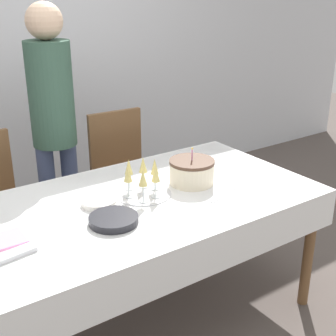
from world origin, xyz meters
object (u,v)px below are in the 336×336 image
at_px(plate_stack_main, 114,220).
at_px(plate_stack_dessert, 99,202).
at_px(champagne_tray, 143,179).
at_px(dining_chair_far_right, 123,174).
at_px(birthday_cake, 192,172).
at_px(person_standing, 53,113).

distance_m(plate_stack_main, plate_stack_dessert, 0.22).
distance_m(champagne_tray, plate_stack_main, 0.35).
height_order(dining_chair_far_right, birthday_cake, same).
bearing_deg(person_standing, dining_chair_far_right, -7.39).
bearing_deg(plate_stack_main, birthday_cake, 15.97).
height_order(champagne_tray, plate_stack_main, champagne_tray).
height_order(plate_stack_main, person_standing, person_standing).
bearing_deg(champagne_tray, plate_stack_dessert, 174.74).
distance_m(dining_chair_far_right, champagne_tray, 0.91).
height_order(birthday_cake, plate_stack_dessert, birthday_cake).
xyz_separation_m(plate_stack_main, person_standing, (0.14, 1.04, 0.26)).
bearing_deg(plate_stack_main, dining_chair_far_right, 58.57).
height_order(birthday_cake, plate_stack_main, birthday_cake).
bearing_deg(person_standing, champagne_tray, -80.90).
xyz_separation_m(birthday_cake, champagne_tray, (-0.30, 0.03, 0.02)).
bearing_deg(champagne_tray, dining_chair_far_right, 67.87).
distance_m(birthday_cake, plate_stack_main, 0.61).
height_order(plate_stack_dessert, person_standing, person_standing).
distance_m(birthday_cake, person_standing, 1.00).
bearing_deg(plate_stack_dessert, dining_chair_far_right, 53.52).
relative_size(dining_chair_far_right, birthday_cake, 3.83).
relative_size(champagne_tray, plate_stack_main, 1.28).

